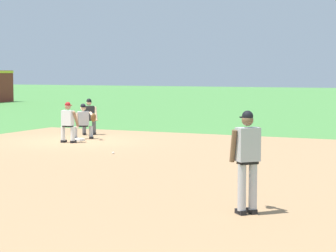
% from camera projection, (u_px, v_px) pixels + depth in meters
% --- Properties ---
extents(ground_plane, '(160.00, 160.00, 0.00)m').
position_uv_depth(ground_plane, '(78.00, 141.00, 23.91)').
color(ground_plane, '#47843D').
extents(infield_dirt_patch, '(18.00, 18.00, 0.01)m').
position_uv_depth(infield_dirt_patch, '(133.00, 165.00, 17.79)').
color(infield_dirt_patch, '#A87F56').
rests_on(infield_dirt_patch, ground).
extents(first_base_bag, '(0.38, 0.38, 0.09)m').
position_uv_depth(first_base_bag, '(78.00, 140.00, 23.91)').
color(first_base_bag, white).
rests_on(first_base_bag, ground).
extents(baseball, '(0.07, 0.07, 0.07)m').
position_uv_depth(baseball, '(113.00, 153.00, 20.17)').
color(baseball, white).
rests_on(baseball, ground).
extents(pitcher, '(0.85, 0.55, 1.86)m').
position_uv_depth(pitcher, '(247.00, 155.00, 11.63)').
color(pitcher, black).
rests_on(pitcher, ground).
extents(first_baseman, '(0.74, 1.08, 1.34)m').
position_uv_depth(first_baseman, '(84.00, 120.00, 24.45)').
color(first_baseman, black).
rests_on(first_baseman, ground).
extents(baserunner, '(0.44, 0.60, 1.46)m').
position_uv_depth(baserunner, '(68.00, 121.00, 23.25)').
color(baserunner, black).
rests_on(baserunner, ground).
extents(umpire, '(0.67, 0.68, 1.46)m').
position_uv_depth(umpire, '(89.00, 115.00, 26.13)').
color(umpire, black).
rests_on(umpire, ground).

